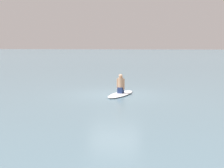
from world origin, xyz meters
TOP-DOWN VIEW (x-y plane):
  - ground_plane at (0.00, 0.00)m, footprint 400.00×400.00m
  - surfboard at (-0.02, -0.32)m, footprint 2.81×1.29m
  - person_paddler at (-0.02, -0.32)m, footprint 0.35×0.41m

SIDE VIEW (x-z plane):
  - ground_plane at x=0.00m, z-range 0.00..0.00m
  - surfboard at x=-0.02m, z-range 0.00..0.09m
  - person_paddler at x=-0.02m, z-range 0.05..0.98m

